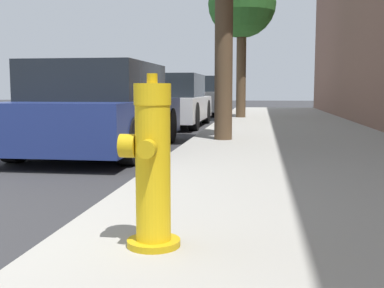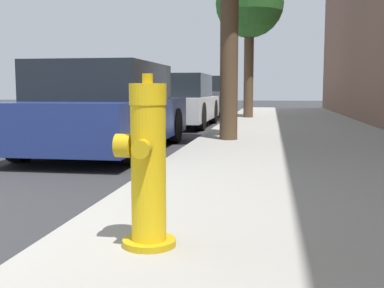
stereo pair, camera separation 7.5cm
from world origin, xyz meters
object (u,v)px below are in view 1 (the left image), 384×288
at_px(parked_car_near, 102,110).
at_px(parked_car_far, 198,96).
at_px(street_tree_far, 242,5).
at_px(fire_hydrant, 152,167).
at_px(parked_car_mid, 168,101).

bearing_deg(parked_car_near, parked_car_far, 89.67).
height_order(parked_car_far, street_tree_far, street_tree_far).
height_order(fire_hydrant, parked_car_mid, parked_car_mid).
xyz_separation_m(fire_hydrant, parked_car_mid, (-1.85, 9.89, 0.10)).
distance_m(parked_car_near, parked_car_mid, 5.18).
bearing_deg(fire_hydrant, street_tree_far, 90.26).
xyz_separation_m(fire_hydrant, street_tree_far, (-0.06, 12.04, 2.85)).
distance_m(parked_car_mid, street_tree_far, 3.93).
bearing_deg(parked_car_far, parked_car_near, -90.33).
bearing_deg(parked_car_mid, parked_car_near, -90.32).
height_order(fire_hydrant, parked_car_far, parked_car_far).
bearing_deg(street_tree_far, parked_car_far, 115.86).
distance_m(parked_car_near, street_tree_far, 8.04).
relative_size(fire_hydrant, parked_car_mid, 0.23).
xyz_separation_m(parked_car_near, parked_car_far, (0.06, 10.95, 0.04)).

